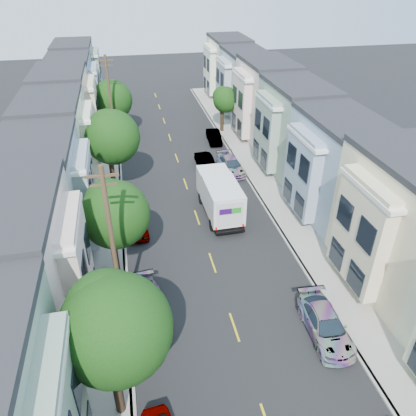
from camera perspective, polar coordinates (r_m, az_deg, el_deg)
ground at (r=24.75m, az=3.73°, el=-16.38°), size 160.00×160.00×0.00m
road_slab at (r=36.21m, az=-2.42°, el=1.19°), size 12.00×70.00×0.02m
curb_left at (r=35.87m, az=-11.99°, el=0.25°), size 0.30×70.00×0.15m
curb_right at (r=37.48m, az=6.73°, el=2.23°), size 0.30×70.00×0.15m
sidewalk_left at (r=35.93m, az=-14.05°, el=0.03°), size 2.60×70.00×0.15m
sidewalk_right at (r=37.88m, az=8.61°, el=2.42°), size 2.60×70.00×0.15m
centerline at (r=36.22m, az=-2.42°, el=1.18°), size 0.12×70.00×0.01m
townhouse_row_left at (r=36.43m, az=-19.98°, el=-0.72°), size 5.00×70.00×8.50m
townhouse_row_right at (r=39.31m, az=13.83°, el=2.84°), size 5.00×70.00×8.50m
tree_b at (r=17.62m, az=-13.10°, el=-16.31°), size 4.70×4.70×7.90m
tree_c at (r=26.05m, az=-13.13°, el=-0.95°), size 4.39×4.39×6.90m
tree_d at (r=35.72m, az=-13.47°, el=9.61°), size 4.68×4.68×7.82m
tree_e at (r=49.23m, az=-13.42°, el=14.53°), size 4.54×4.54×6.81m
tree_far_r at (r=50.07m, az=2.38°, el=14.92°), size 3.06×3.06×5.51m
utility_pole_near at (r=22.24m, az=-13.15°, el=-5.80°), size 1.60×0.26×10.00m
utility_pole_far at (r=45.79m, az=-13.49°, el=14.08°), size 1.60×0.26×10.00m
fedex_truck at (r=33.28m, az=1.64°, el=1.81°), size 2.60×6.74×3.23m
lead_sedan at (r=41.56m, az=-0.30°, el=6.47°), size 1.80×4.06×1.31m
parked_left_c at (r=24.88m, az=-8.60°, el=-13.85°), size 2.61×5.30×1.54m
parked_left_d at (r=32.08m, az=-9.86°, el=-2.40°), size 1.63×4.01×1.29m
parked_right_b at (r=24.77m, az=16.16°, el=-15.49°), size 2.22×4.86×1.43m
parked_right_c at (r=40.88m, az=3.24°, el=6.04°), size 2.30×4.80×1.40m
parked_right_d at (r=47.86m, az=0.84°, el=9.98°), size 1.63×4.04×1.32m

